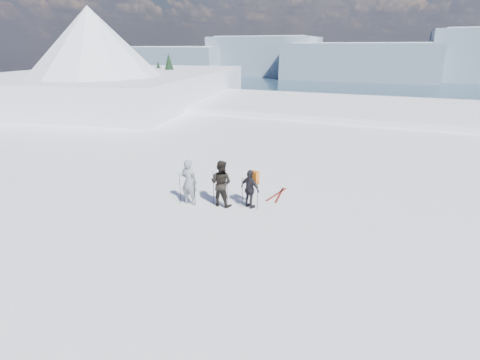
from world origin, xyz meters
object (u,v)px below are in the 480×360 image
at_px(skier_dark, 221,183).
at_px(skier_pack, 250,189).
at_px(skis_loose, 278,195).
at_px(skier_grey, 189,182).

height_order(skier_dark, skier_pack, skier_dark).
height_order(skier_pack, skis_loose, skier_pack).
relative_size(skier_dark, skis_loose, 1.08).
bearing_deg(skier_pack, skier_dark, 32.17).
bearing_deg(skier_pack, skier_grey, 35.00).
relative_size(skier_dark, skier_pack, 1.20).
distance_m(skier_pack, skis_loose, 1.91).
bearing_deg(skier_grey, skier_pack, -166.69).
xyz_separation_m(skier_grey, skier_dark, (1.21, 0.35, 0.01)).
bearing_deg(skier_dark, skis_loose, -129.01).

